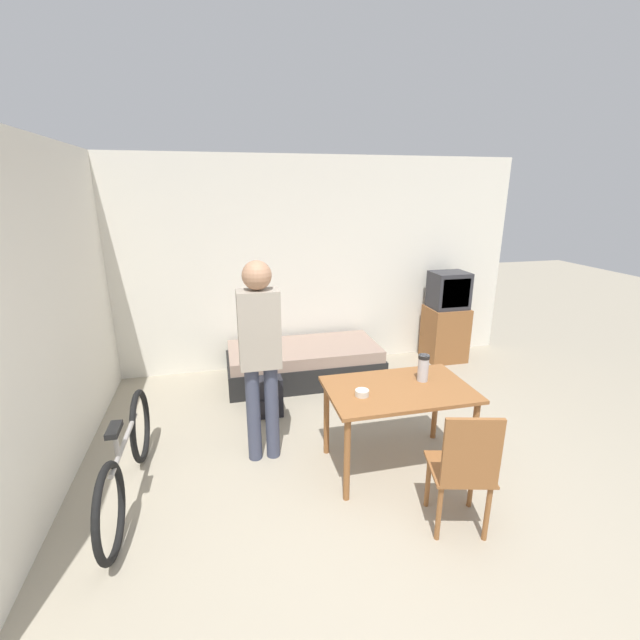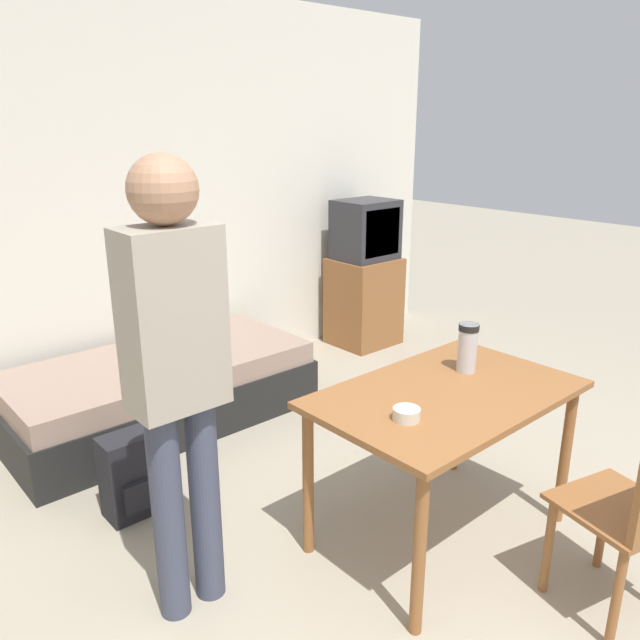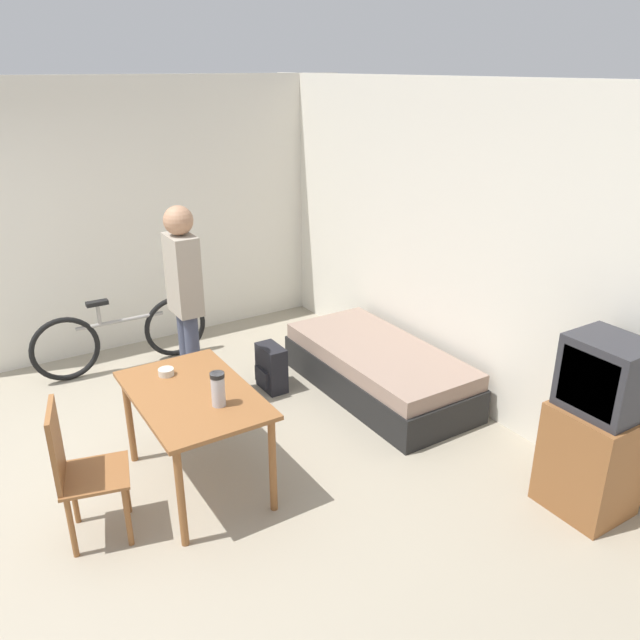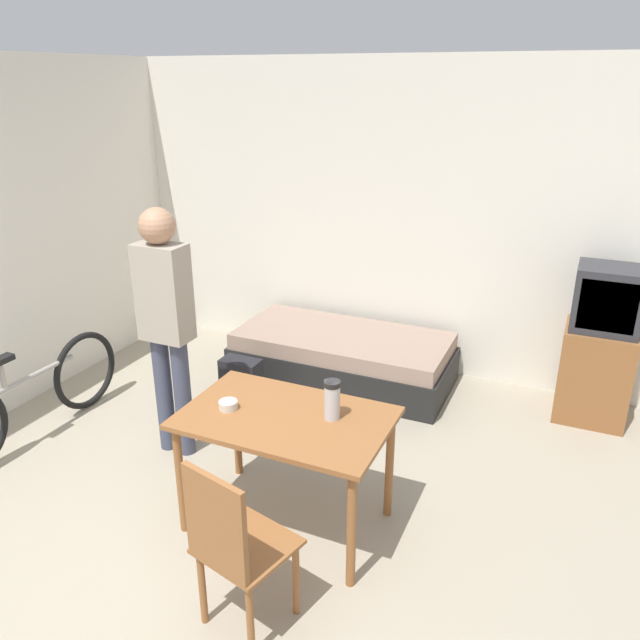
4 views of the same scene
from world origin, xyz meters
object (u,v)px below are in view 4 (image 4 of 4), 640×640
thermos_flask (332,398)px  backpack (241,384)px  bicycle (31,398)px  wooden_chair (233,543)px  person_standing (166,315)px  dining_table (286,430)px  daybed (343,357)px  tv (599,349)px  mate_bowl (228,405)px

thermos_flask → backpack: size_ratio=0.55×
bicycle → thermos_flask: bearing=-0.0°
wooden_chair → person_standing: bearing=135.6°
dining_table → thermos_flask: size_ratio=5.10×
daybed → tv: size_ratio=1.52×
tv → bicycle: bearing=-151.8°
tv → person_standing: person_standing is taller
tv → bicycle: tv is taller
dining_table → person_standing: 1.22m
dining_table → person_standing: size_ratio=0.67×
wooden_chair → thermos_flask: thermos_flask is taller
tv → thermos_flask: 2.45m
thermos_flask → bicycle: bearing=180.0°
wooden_chair → thermos_flask: size_ratio=4.07×
dining_table → backpack: size_ratio=2.78×
daybed → thermos_flask: 2.04m
daybed → wooden_chair: (0.55, -2.71, 0.31)m
person_standing → thermos_flask: (1.34, -0.30, -0.18)m
daybed → bicycle: bearing=-133.6°
bicycle → mate_bowl: (1.81, -0.15, 0.43)m
bicycle → person_standing: 1.31m
thermos_flask → backpack: bearing=140.3°
mate_bowl → bicycle: bearing=175.3°
bicycle → tv: bearing=28.2°
daybed → dining_table: size_ratio=1.59×
wooden_chair → bicycle: (-2.28, 0.89, -0.20)m
person_standing → backpack: person_standing is taller
person_standing → dining_table: bearing=-19.5°
dining_table → wooden_chair: wooden_chair is taller
dining_table → mate_bowl: 0.36m
mate_bowl → person_standing: bearing=149.2°
daybed → bicycle: bicycle is taller
wooden_chair → mate_bowl: 0.91m
backpack → dining_table: bearing=-48.5°
bicycle → wooden_chair: bearing=-21.4°
tv → wooden_chair: 3.27m
tv → mate_bowl: bearing=-132.1°
wooden_chair → mate_bowl: size_ratio=8.63×
bicycle → dining_table: bearing=-2.3°
thermos_flask → backpack: (-1.22, 1.02, -0.65)m
bicycle → thermos_flask: 2.46m
thermos_flask → mate_bowl: bearing=-166.1°
bicycle → backpack: size_ratio=3.99×
tv → thermos_flask: size_ratio=5.33×
bicycle → mate_bowl: size_ratio=15.53×
daybed → tv: tv is taller
dining_table → mate_bowl: bearing=-169.6°
dining_table → bicycle: dining_table is taller
dining_table → backpack: bearing=131.5°
thermos_flask → mate_bowl: 0.62m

